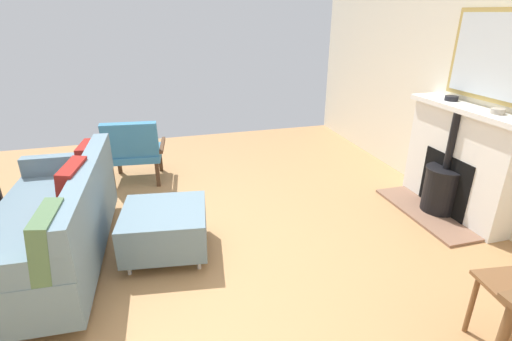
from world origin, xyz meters
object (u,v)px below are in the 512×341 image
at_px(sofa, 54,224).
at_px(mantel_bowl_far, 498,111).
at_px(ottoman, 165,227).
at_px(mantel_bowl_near, 451,98).
at_px(armchair_accent, 134,149).
at_px(fireplace, 455,167).

bearing_deg(sofa, mantel_bowl_far, 173.90).
bearing_deg(ottoman, sofa, -6.16).
bearing_deg(ottoman, mantel_bowl_near, -175.12).
bearing_deg(armchair_accent, mantel_bowl_far, 149.00).
distance_m(fireplace, mantel_bowl_far, 0.70).
distance_m(sofa, armchair_accent, 1.59).
distance_m(mantel_bowl_near, mantel_bowl_far, 0.55).
bearing_deg(armchair_accent, ottoman, 99.17).
height_order(mantel_bowl_far, ottoman, mantel_bowl_far).
bearing_deg(sofa, armchair_accent, -111.63).
xyz_separation_m(sofa, armchair_accent, (-0.59, -1.48, 0.07)).
bearing_deg(armchair_accent, mantel_bowl_near, 157.00).
xyz_separation_m(mantel_bowl_far, armchair_accent, (3.12, -1.88, -0.69)).
bearing_deg(fireplace, armchair_accent, -27.26).
height_order(mantel_bowl_far, armchair_accent, mantel_bowl_far).
bearing_deg(mantel_bowl_near, sofa, 2.39).
height_order(fireplace, ottoman, fireplace).
xyz_separation_m(fireplace, sofa, (3.67, -0.11, -0.13)).
relative_size(mantel_bowl_near, sofa, 0.07).
xyz_separation_m(fireplace, mantel_bowl_near, (-0.04, -0.26, 0.63)).
bearing_deg(sofa, mantel_bowl_near, -177.61).
distance_m(sofa, ottoman, 0.85).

